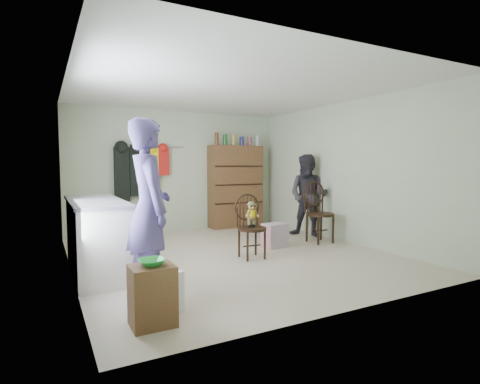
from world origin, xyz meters
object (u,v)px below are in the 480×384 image
chair_front (250,221)px  chair_far (318,210)px  counter (96,236)px  dresser (236,186)px

chair_front → chair_far: 1.68m
counter → dresser: 3.96m
dresser → counter: bearing=-144.3°
chair_front → chair_far: chair_far is taller
chair_front → dresser: (1.07, 2.57, 0.36)m
counter → dresser: (3.20, 2.30, 0.44)m
counter → chair_far: chair_far is taller
counter → chair_front: bearing=-7.3°
chair_far → dresser: size_ratio=0.53×
counter → chair_front: 2.14m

